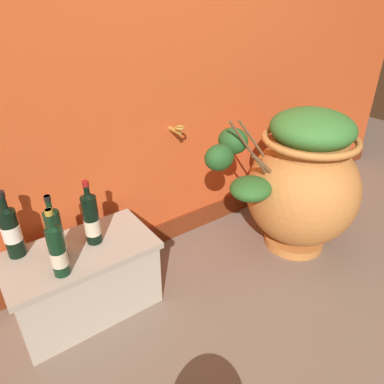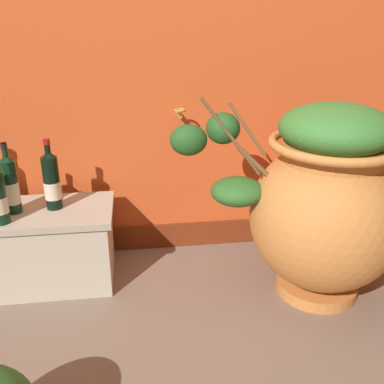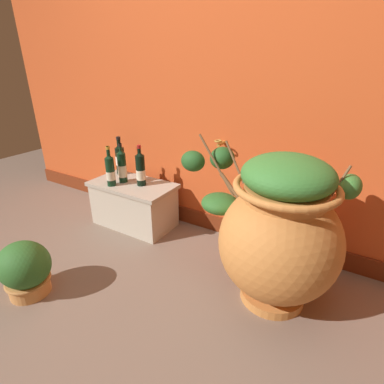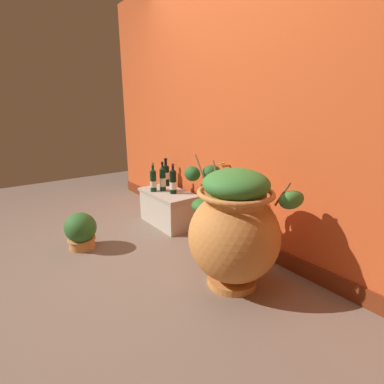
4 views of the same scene
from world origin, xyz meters
name	(u,v)px [view 2 (image 2 of 4)]	position (x,y,z in m)	size (l,w,h in m)	color
terracotta_urn	(324,201)	(0.63, 0.59, 0.45)	(0.99, 0.70, 0.90)	#CC7F3D
stone_ledge	(40,244)	(-0.63, 0.84, 0.20)	(0.69, 0.38, 0.37)	beige
wine_bottle_left	(51,180)	(-0.55, 0.86, 0.51)	(0.07, 0.07, 0.33)	black
wine_bottle_right	(10,185)	(-0.72, 0.83, 0.51)	(0.07, 0.07, 0.32)	black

